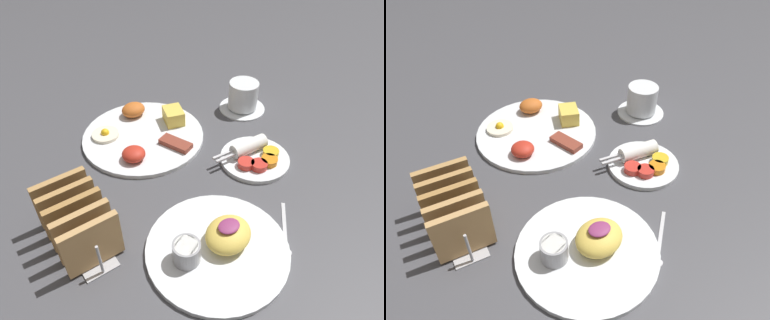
# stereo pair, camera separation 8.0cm
# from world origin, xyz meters

# --- Properties ---
(ground_plane) EXTENTS (3.00, 3.00, 0.00)m
(ground_plane) POSITION_xyz_m (0.00, 0.00, 0.00)
(ground_plane) COLOR #47474C
(plate_breakfast) EXTENTS (0.29, 0.29, 0.05)m
(plate_breakfast) POSITION_xyz_m (0.05, 0.22, 0.01)
(plate_breakfast) COLOR white
(plate_breakfast) RESTS_ON ground_plane
(plate_condiments) EXTENTS (0.17, 0.15, 0.04)m
(plate_condiments) POSITION_xyz_m (0.21, 0.00, 0.01)
(plate_condiments) COLOR white
(plate_condiments) RESTS_ON ground_plane
(plate_foreground) EXTENTS (0.25, 0.25, 0.06)m
(plate_foreground) POSITION_xyz_m (-0.01, -0.14, 0.01)
(plate_foreground) COLOR white
(plate_foreground) RESTS_ON ground_plane
(toast_rack) EXTENTS (0.10, 0.18, 0.10)m
(toast_rack) POSITION_xyz_m (-0.19, 0.02, 0.05)
(toast_rack) COLOR #B7B7BC
(toast_rack) RESTS_ON ground_plane
(coffee_cup) EXTENTS (0.12, 0.12, 0.08)m
(coffee_cup) POSITION_xyz_m (0.33, 0.18, 0.04)
(coffee_cup) COLOR white
(coffee_cup) RESTS_ON ground_plane
(teaspoon) EXTENTS (0.10, 0.10, 0.01)m
(teaspoon) POSITION_xyz_m (0.11, -0.19, 0.00)
(teaspoon) COLOR silver
(teaspoon) RESTS_ON ground_plane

